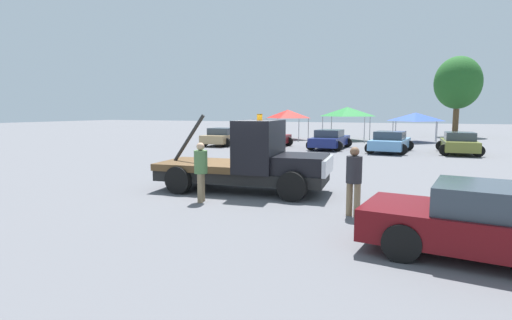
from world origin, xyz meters
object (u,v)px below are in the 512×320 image
parked_car_maroon (271,138)px  canopy_tent_red (288,114)px  tree_left (458,83)px  parked_car_tan (223,137)px  canopy_tent_green (347,112)px  parked_car_navy (330,139)px  person_near_truck (354,176)px  person_at_hood (201,168)px  parked_car_olive (459,143)px  canopy_tent_blue (416,117)px  tow_truck (252,162)px  parked_car_skyblue (390,142)px

parked_car_maroon → canopy_tent_red: size_ratio=1.42×
canopy_tent_red → tree_left: bearing=35.3°
parked_car_tan → canopy_tent_green: bearing=-42.7°
canopy_tent_red → parked_car_navy: bearing=-53.7°
person_near_truck → tree_left: size_ratio=0.22×
canopy_tent_green → person_at_hood: bearing=-88.7°
person_at_hood → person_near_truck: bearing=-12.2°
canopy_tent_green → tree_left: size_ratio=0.45×
canopy_tent_red → canopy_tent_green: canopy_tent_green is taller
parked_car_tan → canopy_tent_green: size_ratio=1.18×
parked_car_maroon → canopy_tent_green: bearing=-24.5°
person_near_truck → parked_car_olive: person_near_truck is taller
person_near_truck → canopy_tent_green: canopy_tent_green is taller
person_at_hood → canopy_tent_red: size_ratio=0.55×
person_near_truck → parked_car_navy: (-4.49, 17.54, -0.36)m
person_at_hood → tree_left: (8.70, 35.61, 4.41)m
parked_car_navy → tree_left: tree_left is taller
canopy_tent_blue → canopy_tent_red: bearing=-173.1°
tow_truck → parked_car_navy: 15.72m
person_near_truck → canopy_tent_green: (-4.90, 26.18, 1.54)m
tow_truck → canopy_tent_green: (-1.34, 24.33, 1.58)m
parked_car_tan → parked_car_skyblue: same height
canopy_tent_red → parked_car_olive: bearing=-29.7°
parked_car_olive → tree_left: (0.86, 18.07, 4.76)m
tow_truck → parked_car_maroon: tow_truck is taller
person_near_truck → parked_car_skyblue: (-0.45, 16.79, -0.36)m
person_at_hood → parked_car_maroon: size_ratio=0.39×
person_near_truck → parked_car_maroon: bearing=46.5°
tow_truck → parked_car_tan: tow_truck is taller
canopy_tent_green → tree_left: tree_left is taller
parked_car_navy → parked_car_skyblue: (4.04, -0.74, 0.00)m
canopy_tent_red → tow_truck: bearing=-74.3°
canopy_tent_green → canopy_tent_red: bearing=-169.7°
person_near_truck → canopy_tent_green: bearing=30.0°
canopy_tent_red → tree_left: tree_left is taller
person_at_hood → parked_car_tan: person_at_hood is taller
tow_truck → parked_car_olive: bearing=59.9°
parked_car_skyblue → parked_car_olive: same height
parked_car_skyblue → parked_car_maroon: bearing=93.7°
person_at_hood → parked_car_navy: (-0.17, 17.64, -0.35)m
parked_car_tan → parked_car_maroon: size_ratio=0.96×
parked_car_maroon → person_near_truck: bearing=-155.1°
tow_truck → parked_car_olive: tow_truck is taller
tow_truck → canopy_tent_blue: (4.33, 24.69, 1.15)m
person_at_hood → canopy_tent_green: (-0.58, 26.28, 1.55)m
parked_car_tan → tree_left: 25.50m
tow_truck → parked_car_olive: 17.12m
canopy_tent_green → canopy_tent_blue: size_ratio=1.07×
tow_truck → parked_car_tan: size_ratio=1.35×
canopy_tent_blue → parked_car_maroon: bearing=-134.6°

